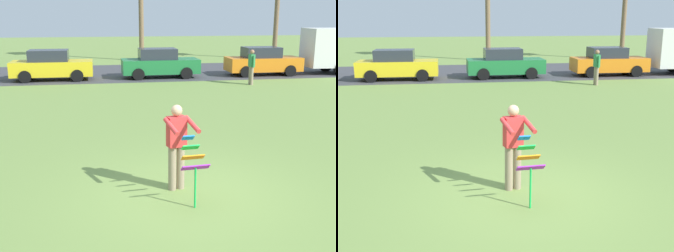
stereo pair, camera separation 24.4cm
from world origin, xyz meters
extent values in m
plane|color=olive|center=(0.00, 0.00, 0.00)|extent=(120.00, 120.00, 0.00)
cube|color=#424247|center=(0.00, 18.05, 0.01)|extent=(120.00, 8.00, 0.01)
cylinder|color=gray|center=(-0.09, 0.34, 0.45)|extent=(0.16, 0.16, 0.90)
cylinder|color=gray|center=(-0.26, 0.29, 0.45)|extent=(0.16, 0.16, 0.90)
cube|color=red|center=(-0.17, 0.31, 1.20)|extent=(0.40, 0.30, 0.60)
sphere|color=tan|center=(-0.17, 0.31, 1.62)|extent=(0.22, 0.22, 0.22)
cylinder|color=red|center=(0.10, 0.13, 1.38)|extent=(0.22, 0.59, 0.24)
cylinder|color=red|center=(-0.33, 0.02, 1.38)|extent=(0.22, 0.59, 0.24)
cube|color=blue|center=(-0.04, -0.10, 1.19)|extent=(0.23, 0.16, 0.12)
cube|color=green|center=(-0.02, -0.27, 1.05)|extent=(0.33, 0.16, 0.12)
cube|color=orange|center=(-0.01, -0.43, 0.92)|extent=(0.43, 0.17, 0.12)
cube|color=purple|center=(0.00, -0.59, 0.78)|extent=(0.52, 0.18, 0.12)
cylinder|color=green|center=(0.00, -0.59, 0.39)|extent=(0.04, 0.04, 0.78)
cube|color=yellow|center=(-3.95, 15.65, 0.64)|extent=(4.21, 1.72, 0.76)
cube|color=#282D38|center=(-4.10, 15.65, 1.30)|extent=(2.02, 1.40, 0.60)
cylinder|color=black|center=(-2.64, 16.45, 0.32)|extent=(0.64, 0.22, 0.64)
cylinder|color=black|center=(-2.65, 14.84, 0.32)|extent=(0.64, 0.22, 0.64)
cylinder|color=black|center=(-5.25, 16.47, 0.32)|extent=(0.64, 0.22, 0.64)
cylinder|color=black|center=(-5.25, 14.85, 0.32)|extent=(0.64, 0.22, 0.64)
cube|color=#1E7238|center=(1.82, 15.65, 0.64)|extent=(4.22, 1.75, 0.76)
cube|color=#282D38|center=(1.67, 15.65, 1.30)|extent=(2.03, 1.42, 0.60)
cylinder|color=black|center=(3.12, 16.48, 0.32)|extent=(0.64, 0.23, 0.64)
cylinder|color=black|center=(3.14, 14.86, 0.32)|extent=(0.64, 0.23, 0.64)
cylinder|color=black|center=(0.51, 16.44, 0.32)|extent=(0.64, 0.23, 0.64)
cylinder|color=black|center=(0.53, 14.83, 0.32)|extent=(0.64, 0.23, 0.64)
cube|color=orange|center=(7.79, 15.65, 0.64)|extent=(4.21, 1.73, 0.76)
cube|color=#282D38|center=(7.64, 15.65, 1.30)|extent=(2.03, 1.41, 0.60)
cylinder|color=black|center=(9.10, 16.45, 0.32)|extent=(0.64, 0.22, 0.64)
cylinder|color=black|center=(9.09, 14.83, 0.32)|extent=(0.64, 0.22, 0.64)
cylinder|color=black|center=(6.50, 16.47, 0.32)|extent=(0.64, 0.22, 0.64)
cylinder|color=black|center=(6.49, 14.85, 0.32)|extent=(0.64, 0.22, 0.64)
cylinder|color=black|center=(12.24, 16.61, 0.42)|extent=(0.85, 0.31, 0.84)
cylinder|color=brown|center=(12.05, 23.95, 3.18)|extent=(0.36, 0.36, 6.37)
cylinder|color=gray|center=(5.91, 12.61, 0.45)|extent=(0.16, 0.16, 0.90)
cylinder|color=gray|center=(5.92, 12.43, 0.45)|extent=(0.16, 0.16, 0.90)
cube|color=#338C4C|center=(5.91, 12.52, 1.20)|extent=(0.24, 0.37, 0.60)
sphere|color=#9E7051|center=(5.91, 12.52, 1.62)|extent=(0.22, 0.22, 0.22)
cylinder|color=#338C4C|center=(5.90, 12.76, 1.17)|extent=(0.09, 0.09, 0.58)
cylinder|color=#338C4C|center=(5.93, 12.28, 1.17)|extent=(0.09, 0.09, 0.58)
camera|label=1|loc=(-1.67, -7.49, 3.42)|focal=45.34mm
camera|label=2|loc=(-1.43, -7.53, 3.42)|focal=45.34mm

